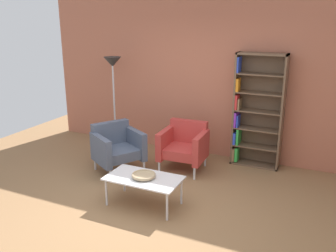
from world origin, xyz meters
name	(u,v)px	position (x,y,z in m)	size (l,w,h in m)	color
ground_plane	(144,213)	(0.00, 0.00, 0.00)	(8.32, 8.32, 0.00)	olive
brick_back_panel	(209,75)	(0.00, 2.46, 1.45)	(6.40, 0.12, 2.90)	#B2664C
bookshelf_tall	(256,112)	(0.91, 2.26, 0.92)	(0.80, 0.30, 1.90)	brown
coffee_table_low	(144,180)	(-0.11, 0.21, 0.37)	(1.00, 0.56, 0.40)	silver
decorative_bowl	(144,175)	(-0.11, 0.21, 0.43)	(0.32, 0.32, 0.05)	tan
armchair_spare_guest	(184,145)	(-0.09, 1.57, 0.41)	(0.75, 0.69, 0.78)	#B73833
armchair_near_window	(117,146)	(-1.06, 1.04, 0.41)	(0.92, 0.94, 0.78)	#4C566B
floor_lamp_torchiere	(113,73)	(-1.70, 1.99, 1.45)	(0.32, 0.32, 1.74)	silver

